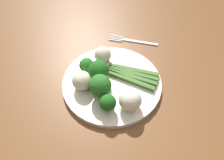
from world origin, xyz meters
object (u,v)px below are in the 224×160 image
object	(u,v)px
broccoli_back_right	(99,71)
cauliflower_mid	(82,81)
cauliflower_back	(130,100)
fork	(132,41)
plate	(112,83)
broccoli_outer_edge	(108,103)
dining_table	(102,90)
broccoli_front_left	(87,65)
cauliflower_left	(103,55)
broccoli_near_center	(100,86)
asparagus_bundle	(132,75)

from	to	relation	value
broccoli_back_right	cauliflower_mid	size ratio (longest dim) A/B	1.29
cauliflower_back	fork	bearing A→B (deg)	9.78
plate	broccoli_outer_edge	size ratio (longest dim) A/B	5.35
dining_table	broccoli_front_left	xyz separation A→B (m)	(-0.03, 0.03, 0.14)
plate	broccoli_outer_edge	xyz separation A→B (m)	(-0.09, -0.01, 0.04)
cauliflower_left	fork	distance (m)	0.15
plate	fork	bearing A→B (deg)	-5.49
cauliflower_left	cauliflower_back	distance (m)	0.17
broccoli_front_left	broccoli_near_center	distance (m)	0.09
fork	broccoli_outer_edge	bearing A→B (deg)	87.06
plate	broccoli_back_right	xyz separation A→B (m)	(-0.00, 0.04, 0.05)
asparagus_bundle	cauliflower_left	world-z (taller)	cauliflower_left
fork	plate	bearing A→B (deg)	82.70
fork	cauliflower_back	bearing A→B (deg)	97.96
plate	broccoli_front_left	bearing A→B (deg)	80.43
broccoli_back_right	asparagus_bundle	bearing A→B (deg)	-67.93
broccoli_outer_edge	cauliflower_left	distance (m)	0.17
dining_table	broccoli_front_left	distance (m)	0.15
asparagus_bundle	fork	world-z (taller)	asparagus_bundle
cauliflower_mid	fork	bearing A→B (deg)	-20.86
broccoli_outer_edge	cauliflower_mid	xyz separation A→B (m)	(0.05, 0.08, -0.00)
cauliflower_mid	asparagus_bundle	bearing A→B (deg)	-60.10
broccoli_front_left	broccoli_near_center	bearing A→B (deg)	-137.74
asparagus_bundle	broccoli_back_right	xyz separation A→B (m)	(-0.03, 0.09, 0.03)
broccoli_back_right	broccoli_outer_edge	distance (m)	0.10
broccoli_front_left	asparagus_bundle	bearing A→B (deg)	-82.38
cauliflower_left	plate	bearing A→B (deg)	-146.71
asparagus_bundle	fork	xyz separation A→B (m)	(0.17, 0.03, -0.02)
asparagus_bundle	broccoli_front_left	xyz separation A→B (m)	(-0.02, 0.13, 0.02)
dining_table	cauliflower_back	size ratio (longest dim) A/B	20.83
broccoli_front_left	cauliflower_mid	xyz separation A→B (m)	(-0.05, -0.01, -0.00)
dining_table	asparagus_bundle	bearing A→B (deg)	-96.80
broccoli_outer_edge	broccoli_near_center	distance (m)	0.05
broccoli_near_center	fork	xyz separation A→B (m)	(0.25, -0.04, -0.05)
cauliflower_back	cauliflower_mid	xyz separation A→B (m)	(0.03, 0.13, -0.00)
dining_table	broccoli_outer_edge	size ratio (longest dim) A/B	22.75
asparagus_bundle	broccoli_outer_edge	distance (m)	0.13
cauliflower_back	cauliflower_mid	size ratio (longest dim) A/B	1.06
broccoli_near_center	broccoli_back_right	bearing A→B (deg)	21.20
broccoli_front_left	cauliflower_mid	world-z (taller)	cauliflower_mid
cauliflower_left	cauliflower_back	world-z (taller)	cauliflower_back
asparagus_bundle	broccoli_back_right	bearing A→B (deg)	-152.67
plate	cauliflower_mid	size ratio (longest dim) A/B	5.18
broccoli_back_right	cauliflower_back	bearing A→B (deg)	-122.00
asparagus_bundle	broccoli_outer_edge	bearing A→B (deg)	-101.93
broccoli_back_right	broccoli_outer_edge	bearing A→B (deg)	-150.22
plate	asparagus_bundle	distance (m)	0.06
broccoli_front_left	cauliflower_mid	size ratio (longest dim) A/B	0.97
broccoli_back_right	plate	bearing A→B (deg)	-82.36
broccoli_outer_edge	broccoli_near_center	xyz separation A→B (m)	(0.04, 0.03, 0.01)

